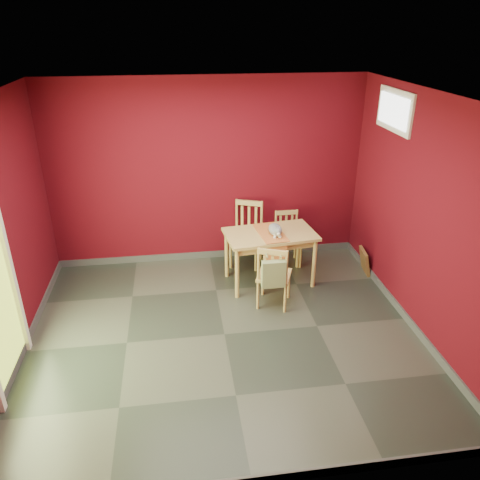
{
  "coord_description": "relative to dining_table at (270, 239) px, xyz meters",
  "views": [
    {
      "loc": [
        -0.46,
        -4.47,
        3.35
      ],
      "look_at": [
        0.25,
        0.45,
        1.0
      ],
      "focal_mm": 35.0,
      "sensor_mm": 36.0,
      "label": 1
    }
  ],
  "objects": [
    {
      "name": "ground",
      "position": [
        -0.76,
        -1.14,
        -0.66
      ],
      "size": [
        4.5,
        4.5,
        0.0
      ],
      "primitive_type": "plane",
      "color": "#2D342D",
      "rests_on": "ground"
    },
    {
      "name": "room_shell",
      "position": [
        -0.76,
        -1.14,
        -0.61
      ],
      "size": [
        4.5,
        4.5,
        4.5
      ],
      "color": "#4E0811",
      "rests_on": "ground"
    },
    {
      "name": "window",
      "position": [
        1.46,
        -0.14,
        1.69
      ],
      "size": [
        0.05,
        0.9,
        0.5
      ],
      "color": "white",
      "rests_on": "room_shell"
    },
    {
      "name": "outlet_plate",
      "position": [
        0.84,
        0.85,
        -0.36
      ],
      "size": [
        0.08,
        0.02,
        0.12
      ],
      "primitive_type": "cube",
      "color": "silver",
      "rests_on": "room_shell"
    },
    {
      "name": "dining_table",
      "position": [
        0.0,
        0.0,
        0.0
      ],
      "size": [
        1.27,
        0.84,
        0.75
      ],
      "color": "tan",
      "rests_on": "ground"
    },
    {
      "name": "table_runner",
      "position": [
        -0.0,
        -0.11,
        0.04
      ],
      "size": [
        0.4,
        0.71,
        0.34
      ],
      "color": "#C06B31",
      "rests_on": "dining_table"
    },
    {
      "name": "chair_far_left",
      "position": [
        -0.22,
        0.62,
        -0.17
      ],
      "size": [
        0.58,
        0.58,
        0.95
      ],
      "color": "tan",
      "rests_on": "ground"
    },
    {
      "name": "chair_far_right",
      "position": [
        0.38,
        0.53,
        -0.25
      ],
      "size": [
        0.38,
        0.38,
        0.8
      ],
      "color": "tan",
      "rests_on": "ground"
    },
    {
      "name": "chair_near",
      "position": [
        -0.07,
        -0.6,
        -0.22
      ],
      "size": [
        0.52,
        0.52,
        0.86
      ],
      "color": "tan",
      "rests_on": "ground"
    },
    {
      "name": "tote_bag",
      "position": [
        -0.12,
        -0.8,
        -0.08
      ],
      "size": [
        0.29,
        0.18,
        0.41
      ],
      "color": "#7E8D5A",
      "rests_on": "chair_near"
    },
    {
      "name": "cat",
      "position": [
        0.06,
        -0.04,
        0.18
      ],
      "size": [
        0.29,
        0.41,
        0.18
      ],
      "primitive_type": null,
      "rotation": [
        0.0,
        0.0,
        -0.31
      ],
      "color": "slate",
      "rests_on": "table_runner"
    },
    {
      "name": "picture_frame",
      "position": [
        1.43,
        0.08,
        -0.48
      ],
      "size": [
        0.16,
        0.36,
        0.35
      ],
      "color": "brown",
      "rests_on": "ground"
    }
  ]
}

